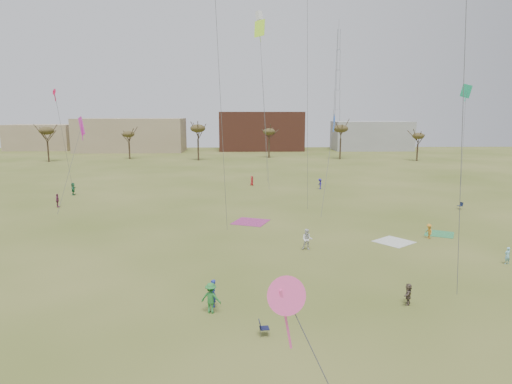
{
  "coord_description": "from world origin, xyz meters",
  "views": [
    {
      "loc": [
        -1.11,
        -23.41,
        11.84
      ],
      "look_at": [
        0.0,
        12.0,
        5.5
      ],
      "focal_mm": 31.33,
      "sensor_mm": 36.0,
      "label": 1
    }
  ],
  "objects_px": {
    "flyer_near_center": "(211,298)",
    "camp_chair_right": "(460,207)",
    "flyer_near_right": "(213,293)",
    "radio_tower": "(337,89)",
    "camp_chair_center": "(264,331)"
  },
  "relations": [
    {
      "from": "flyer_near_center",
      "to": "camp_chair_right",
      "type": "bearing_deg",
      "value": -121.34
    },
    {
      "from": "flyer_near_right",
      "to": "camp_chair_right",
      "type": "distance_m",
      "value": 39.67
    },
    {
      "from": "flyer_near_center",
      "to": "flyer_near_right",
      "type": "relative_size",
      "value": 1.09
    },
    {
      "from": "flyer_near_right",
      "to": "camp_chair_right",
      "type": "bearing_deg",
      "value": 111.81
    },
    {
      "from": "flyer_near_right",
      "to": "flyer_near_center",
      "type": "bearing_deg",
      "value": -25.42
    },
    {
      "from": "radio_tower",
      "to": "camp_chair_right",
      "type": "bearing_deg",
      "value": -92.49
    },
    {
      "from": "flyer_near_right",
      "to": "camp_chair_center",
      "type": "height_order",
      "value": "flyer_near_right"
    },
    {
      "from": "flyer_near_right",
      "to": "camp_chair_center",
      "type": "distance_m",
      "value": 4.81
    },
    {
      "from": "flyer_near_center",
      "to": "radio_tower",
      "type": "height_order",
      "value": "radio_tower"
    },
    {
      "from": "flyer_near_center",
      "to": "flyer_near_right",
      "type": "distance_m",
      "value": 0.88
    },
    {
      "from": "camp_chair_center",
      "to": "camp_chair_right",
      "type": "relative_size",
      "value": 1.0
    },
    {
      "from": "camp_chair_center",
      "to": "radio_tower",
      "type": "bearing_deg",
      "value": -19.47
    },
    {
      "from": "flyer_near_center",
      "to": "flyer_near_right",
      "type": "xyz_separation_m",
      "value": [
        0.06,
        0.88,
        -0.07
      ]
    },
    {
      "from": "flyer_near_center",
      "to": "flyer_near_right",
      "type": "bearing_deg",
      "value": -79.41
    },
    {
      "from": "camp_chair_right",
      "to": "flyer_near_center",
      "type": "bearing_deg",
      "value": -62.1
    }
  ]
}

